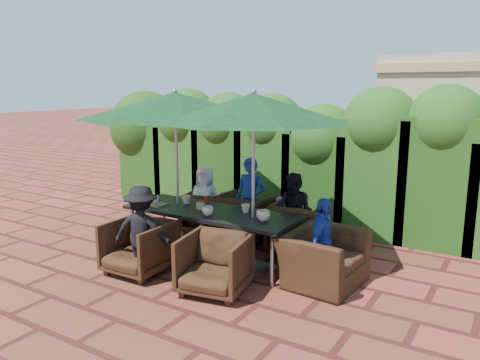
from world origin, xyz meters
The scene contains 30 objects.
ground centered at (0.00, 0.00, 0.00)m, with size 80.00×80.00×0.00m, color maroon.
dining_table centered at (-0.17, -0.22, 0.68)m, with size 2.58×0.90×0.75m.
umbrella_left centered at (-0.81, -0.17, 2.21)m, with size 2.82×2.82×2.46m.
umbrella_right centered at (0.53, -0.22, 2.21)m, with size 2.55×2.55×2.46m.
chair_far_left centered at (-0.95, 0.84, 0.40)m, with size 0.77×0.72×0.79m, color black.
chair_far_mid centered at (-0.25, 0.82, 0.42)m, with size 0.82×0.77×0.85m, color black.
chair_far_right centered at (0.75, 0.80, 0.42)m, with size 0.81×0.76×0.83m, color black.
chair_near_left centered at (-0.74, -1.12, 0.40)m, with size 0.78×0.73×0.80m, color black.
chair_near_right centered at (0.49, -1.08, 0.40)m, with size 0.77×0.72×0.80m, color black.
chair_end_right centered at (1.51, -0.14, 0.46)m, with size 1.04×0.68×0.91m, color black.
adult_far_left centered at (-0.95, 0.73, 0.59)m, with size 0.58×0.35×1.18m, color white.
adult_far_mid centered at (-0.12, 0.82, 0.69)m, with size 0.50×0.41×1.38m, color #1B3697.
adult_far_right centered at (0.69, 0.77, 0.61)m, with size 0.58×0.36×1.22m, color black.
adult_near_left centered at (-0.63, -1.14, 0.61)m, with size 0.78×0.36×1.22m, color black.
adult_end_right centered at (1.53, -0.21, 0.57)m, with size 0.67×0.33×1.14m, color #1B3697.
child_left centered at (-0.67, 0.85, 0.38)m, with size 0.27×0.22×0.75m, color #CA4787.
child_right centered at (0.37, 0.92, 0.39)m, with size 0.28×0.23×0.78m, color #834CA5.
pedestrian_a centered at (1.90, 4.16, 0.82)m, with size 1.53×0.55×1.64m, color green.
pedestrian_b centered at (2.79, 4.30, 0.80)m, with size 0.77×0.47×1.60m, color #CA4787.
cup_a centered at (-1.11, -0.36, 0.81)m, with size 0.16×0.16×0.13m, color beige.
cup_b centered at (-0.71, -0.09, 0.81)m, with size 0.13×0.13×0.13m, color beige.
cup_c centered at (-0.06, -0.44, 0.81)m, with size 0.16×0.16×0.13m, color beige.
cup_d centered at (0.32, -0.05, 0.81)m, with size 0.13×0.13×0.12m, color beige.
cup_e centered at (0.72, -0.28, 0.82)m, with size 0.18×0.18×0.14m, color beige.
ketchup_bottle centered at (-0.32, -0.13, 0.83)m, with size 0.04×0.04×0.17m, color #B20C0A.
sauce_bottle centered at (-0.25, -0.20, 0.83)m, with size 0.04×0.04×0.17m, color #4C230C.
serving_tray centered at (-1.08, -0.39, 0.76)m, with size 0.35×0.25×0.02m, color #98784A.
number_block_left centered at (-0.32, -0.24, 0.80)m, with size 0.12×0.06×0.10m, color tan.
number_block_right centered at (0.62, -0.15, 0.80)m, with size 0.12×0.06×0.10m, color tan.
hedge_wall centered at (-0.08, 2.32, 1.36)m, with size 9.10×1.60×2.53m.
Camera 1 is at (3.59, -5.50, 2.49)m, focal length 35.00 mm.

